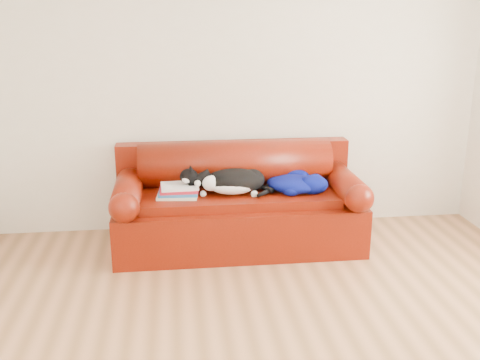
# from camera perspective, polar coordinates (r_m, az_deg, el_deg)

# --- Properties ---
(ground) EXTENTS (4.50, 4.50, 0.00)m
(ground) POSITION_cam_1_polar(r_m,az_deg,el_deg) (3.70, 3.77, -15.66)
(ground) COLOR brown
(ground) RESTS_ON ground
(room_shell) EXTENTS (4.52, 4.02, 2.61)m
(room_shell) POSITION_cam_1_polar(r_m,az_deg,el_deg) (3.18, 6.52, 10.96)
(room_shell) COLOR beige
(room_shell) RESTS_ON ground
(sofa_base) EXTENTS (2.10, 0.90, 0.50)m
(sofa_base) POSITION_cam_1_polar(r_m,az_deg,el_deg) (4.91, -0.20, -4.02)
(sofa_base) COLOR #3D0A02
(sofa_base) RESTS_ON ground
(sofa_back) EXTENTS (2.10, 1.01, 0.88)m
(sofa_back) POSITION_cam_1_polar(r_m,az_deg,el_deg) (5.04, -0.52, 0.19)
(sofa_back) COLOR #3D0A02
(sofa_back) RESTS_ON ground
(book_stack) EXTENTS (0.35, 0.28, 0.10)m
(book_stack) POSITION_cam_1_polar(r_m,az_deg,el_deg) (4.70, -6.26, -1.08)
(book_stack) COLOR beige
(book_stack) RESTS_ON sofa_base
(cat) EXTENTS (0.75, 0.32, 0.27)m
(cat) POSITION_cam_1_polar(r_m,az_deg,el_deg) (4.72, -0.68, -0.21)
(cat) COLOR black
(cat) RESTS_ON sofa_base
(blanket) EXTENTS (0.52, 0.45, 0.16)m
(blanket) POSITION_cam_1_polar(r_m,az_deg,el_deg) (4.84, 5.72, -0.28)
(blanket) COLOR #03024A
(blanket) RESTS_ON sofa_base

